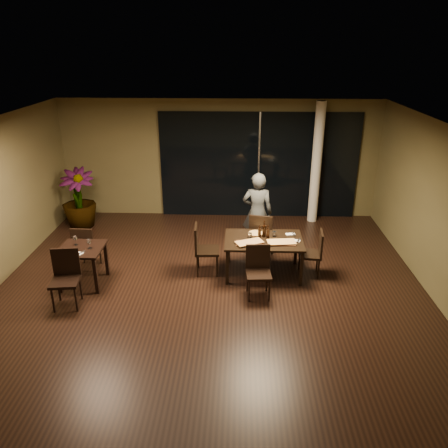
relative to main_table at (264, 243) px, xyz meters
The scene contains 31 objects.
ground 1.45m from the main_table, 141.34° to the right, with size 8.00×8.00×0.00m, color black.
wall_back 3.50m from the main_table, 107.10° to the left, with size 8.00×0.10×3.00m, color brown.
wall_front 5.02m from the main_table, 101.65° to the right, with size 8.00×0.10×3.00m, color brown.
ceiling 2.67m from the main_table, 141.34° to the right, with size 8.00×8.00×0.04m, color silver.
window_panel 3.23m from the main_table, 90.00° to the left, with size 5.00×0.06×2.70m, color black.
column 3.28m from the main_table, 63.84° to the left, with size 0.24×0.24×3.00m, color silver.
main_table is the anchor object (origin of this frame).
side_table 3.44m from the main_table, behind, with size 0.80×0.80×0.75m.
chair_main_far 0.64m from the main_table, 91.17° to the left, with size 0.57×0.57×1.03m.
chair_main_near 0.78m from the main_table, 99.77° to the right, with size 0.47×0.47×0.94m.
chair_main_left 1.19m from the main_table, behind, with size 0.49×0.49×1.01m.
chair_main_right 1.00m from the main_table, ahead, with size 0.47×0.47×0.93m.
chair_side_far 3.53m from the main_table, behind, with size 0.45×0.45×0.94m.
chair_side_near 3.65m from the main_table, 161.26° to the right, with size 0.52×0.52×1.01m.
diner 1.10m from the main_table, 94.92° to the left, with size 0.60×0.40×1.77m, color #313537.
potted_plant 4.94m from the main_table, 152.99° to the left, with size 0.80×0.80×1.46m, color #224F1A.
pizza_board_left 0.36m from the main_table, 143.85° to the right, with size 0.51×0.25×0.01m, color #472716.
pizza_board_right 0.37m from the main_table, 27.99° to the right, with size 0.53×0.26×0.01m, color #432515.
oblong_pizza_left 0.36m from the main_table, 143.85° to the right, with size 0.49×0.23×0.02m, color maroon, non-canonical shape.
oblong_pizza_right 0.38m from the main_table, 27.99° to the right, with size 0.51×0.24×0.02m, color maroon, non-canonical shape.
round_pizza 0.31m from the main_table, 119.20° to the left, with size 0.28×0.28×0.01m, color red.
bottle_a 0.23m from the main_table, 147.56° to the left, with size 0.06×0.06×0.27m, color black, non-canonical shape.
bottle_b 0.23m from the main_table, 24.74° to the left, with size 0.06×0.06×0.27m, color black, non-canonical shape.
bottle_c 0.27m from the main_table, 87.05° to the left, with size 0.07×0.07×0.33m, color black, non-canonical shape.
tumbler_left 0.30m from the main_table, 164.43° to the left, with size 0.08×0.08×0.09m, color white.
tumbler_right 0.29m from the main_table, 36.63° to the left, with size 0.08×0.08×0.10m, color white.
napkin_near 0.61m from the main_table, ahead, with size 0.18×0.10×0.01m, color silver.
napkin_far 0.59m from the main_table, 24.30° to the left, with size 0.18×0.10×0.01m, color white.
wine_glass_a 3.56m from the main_table, behind, with size 0.08×0.08×0.18m, color white, non-canonical shape.
wine_glass_b 3.28m from the main_table, behind, with size 0.08×0.08×0.18m, color white, non-canonical shape.
side_napkin 3.45m from the main_table, 167.74° to the right, with size 0.18×0.11×0.01m, color white.
Camera 1 is at (0.50, -6.85, 4.27)m, focal length 35.00 mm.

